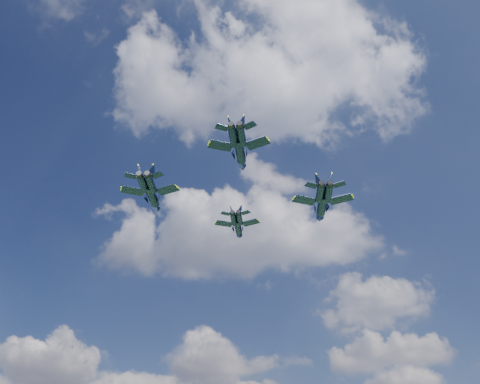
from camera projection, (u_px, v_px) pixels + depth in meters
name	position (u px, v px, depth m)	size (l,w,h in m)	color
jet_lead	(238.00, 227.00, 115.75)	(11.15, 14.28, 3.42)	black
jet_left	(153.00, 197.00, 100.73)	(12.64, 16.28, 3.88)	black
jet_right	(322.00, 206.00, 100.90)	(13.06, 16.82, 4.01)	black
jet_slot	(240.00, 152.00, 88.44)	(11.73, 14.92, 3.59)	black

